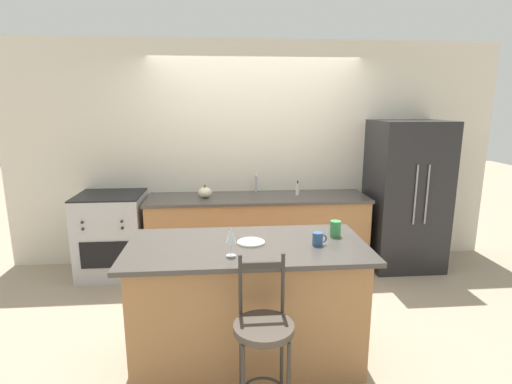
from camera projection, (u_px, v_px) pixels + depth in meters
The scene contains 14 objects.
ground_plane at pixel (261, 281), 4.52m from camera, with size 18.00×18.00×0.00m, color tan.
wall_back at pixel (255, 154), 4.93m from camera, with size 6.00×0.07×2.70m.
back_counter at pixel (258, 232), 4.80m from camera, with size 2.58×0.71×0.89m.
sink_faucet at pixel (256, 181), 4.87m from camera, with size 0.02×0.13×0.22m.
kitchen_island at pixel (247, 302), 3.05m from camera, with size 1.78×0.88×0.94m.
refrigerator at pixel (405, 195), 4.80m from camera, with size 0.83×0.76×1.77m.
oven_range at pixel (113, 234), 4.63m from camera, with size 0.73×0.70×0.96m.
bar_stool_near at pixel (264, 342), 2.42m from camera, with size 0.37×0.37×1.06m.
dinner_plate at pixel (251, 242), 2.97m from camera, with size 0.21×0.21×0.02m.
wine_glass at pixel (231, 235), 2.70m from camera, with size 0.07×0.07×0.21m.
coffee_mug at pixel (318, 239), 2.93m from camera, with size 0.11×0.08×0.10m.
tumbler_cup at pixel (335, 229), 3.13m from camera, with size 0.09×0.09×0.12m.
pumpkin_decoration at pixel (205, 192), 4.61m from camera, with size 0.16×0.16×0.15m.
soap_bottle at pixel (298, 189), 4.73m from camera, with size 0.04×0.04×0.18m.
Camera 1 is at (-0.41, -4.17, 1.96)m, focal length 28.00 mm.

